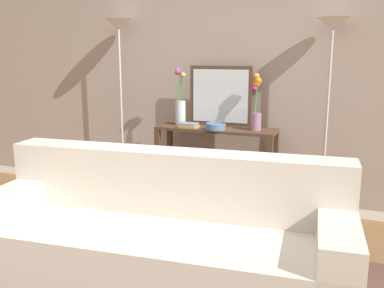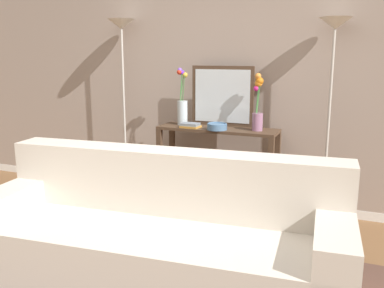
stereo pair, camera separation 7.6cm
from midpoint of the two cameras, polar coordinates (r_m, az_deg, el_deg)
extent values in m
cube|color=white|center=(4.64, 6.68, -7.03)|extent=(12.00, 0.15, 0.09)
cube|color=gray|center=(4.39, 7.16, 11.72)|extent=(12.00, 0.14, 2.89)
cube|color=beige|center=(2.99, -3.87, -14.75)|extent=(2.57, 1.08, 0.42)
cube|color=beige|center=(3.09, -1.97, -5.04)|extent=(2.51, 0.48, 0.46)
cube|color=beige|center=(3.49, -21.71, -9.93)|extent=(0.32, 0.88, 0.60)
cube|color=beige|center=(2.79, 19.19, -15.50)|extent=(0.32, 0.88, 0.60)
cube|color=#473323|center=(4.14, 4.00, 2.00)|extent=(1.18, 0.35, 0.03)
cube|color=#473323|center=(4.32, 3.86, -7.04)|extent=(1.08, 0.30, 0.01)
cube|color=#473323|center=(4.31, -3.85, -3.37)|extent=(0.05, 0.05, 0.82)
cube|color=#473323|center=(3.96, 10.98, -4.99)|extent=(0.05, 0.05, 0.82)
cube|color=#473323|center=(4.57, -2.19, -2.46)|extent=(0.05, 0.05, 0.82)
cube|color=#473323|center=(4.24, 11.81, -3.88)|extent=(0.05, 0.05, 0.82)
cylinder|color=#B7B2A8|center=(4.88, -8.31, -6.52)|extent=(0.26, 0.26, 0.02)
cylinder|color=#B7B2A8|center=(4.68, -8.64, 4.04)|extent=(0.02, 0.02, 1.79)
cone|color=silver|center=(4.64, -9.02, 15.65)|extent=(0.28, 0.28, 0.10)
cylinder|color=#B7B2A8|center=(4.26, 17.55, -9.81)|extent=(0.26, 0.26, 0.02)
cylinder|color=#B7B2A8|center=(4.02, 18.34, 1.93)|extent=(0.02, 0.02, 1.74)
cone|color=silver|center=(3.98, 19.25, 15.09)|extent=(0.28, 0.28, 0.10)
cube|color=#473323|center=(4.24, 4.62, 6.45)|extent=(0.64, 0.02, 0.59)
cube|color=silver|center=(4.23, 4.58, 6.43)|extent=(0.57, 0.01, 0.52)
cylinder|color=silver|center=(4.30, -0.78, 4.23)|extent=(0.10, 0.10, 0.24)
cylinder|color=#3D7538|center=(4.28, -0.63, 7.55)|extent=(0.04, 0.02, 0.25)
sphere|color=gold|center=(4.28, -0.43, 9.26)|extent=(0.05, 0.05, 0.05)
cylinder|color=#3D7538|center=(4.28, -0.83, 7.72)|extent=(0.04, 0.03, 0.28)
sphere|color=#5E26D6|center=(4.29, -0.88, 9.59)|extent=(0.05, 0.05, 0.05)
cylinder|color=#3D7538|center=(4.28, -0.94, 7.88)|extent=(0.02, 0.03, 0.30)
sphere|color=#7B4CDF|center=(4.28, -1.14, 9.93)|extent=(0.04, 0.04, 0.04)
cylinder|color=#3D7538|center=(4.28, -0.97, 7.74)|extent=(0.01, 0.04, 0.28)
sphere|color=red|center=(4.28, -1.21, 9.64)|extent=(0.05, 0.05, 0.05)
cylinder|color=gray|center=(4.02, 9.33, 2.95)|extent=(0.10, 0.10, 0.16)
cylinder|color=#3D7538|center=(4.01, 9.30, 5.74)|extent=(0.02, 0.02, 0.23)
sphere|color=#C91F71|center=(4.01, 9.18, 7.38)|extent=(0.05, 0.05, 0.05)
cylinder|color=#3D7538|center=(4.00, 9.48, 6.22)|extent=(0.03, 0.01, 0.29)
sphere|color=#BF6614|center=(4.01, 9.61, 8.33)|extent=(0.08, 0.08, 0.08)
cylinder|color=#3D7538|center=(4.01, 9.42, 6.06)|extent=(0.02, 0.01, 0.27)
sphere|color=orange|center=(4.01, 9.47, 8.02)|extent=(0.07, 0.07, 0.07)
cylinder|color=#3D7538|center=(4.00, 9.40, 6.55)|extent=(0.02, 0.01, 0.34)
sphere|color=orange|center=(4.01, 9.43, 8.99)|extent=(0.06, 0.06, 0.06)
cylinder|color=#4C7093|center=(4.03, 3.92, 2.30)|extent=(0.19, 0.19, 0.05)
torus|color=#4C7093|center=(4.02, 3.93, 2.72)|extent=(0.19, 0.19, 0.01)
cube|color=#B77F33|center=(4.14, 0.33, 2.35)|extent=(0.19, 0.15, 0.02)
cube|color=slate|center=(4.14, 0.27, 2.67)|extent=(0.17, 0.13, 0.03)
cube|color=#236033|center=(4.50, -1.80, -7.30)|extent=(0.04, 0.16, 0.13)
cube|color=tan|center=(4.49, -1.21, -7.40)|extent=(0.06, 0.14, 0.12)
cube|color=#BC3328|center=(4.47, -0.61, -7.57)|extent=(0.04, 0.17, 0.11)
cube|color=#6B3360|center=(4.45, -0.02, -7.68)|extent=(0.05, 0.16, 0.11)
cube|color=maroon|center=(4.43, 0.64, -7.71)|extent=(0.05, 0.14, 0.12)
cube|color=navy|center=(4.41, 1.30, -7.91)|extent=(0.05, 0.14, 0.10)
cube|color=slate|center=(4.40, 1.88, -7.95)|extent=(0.04, 0.15, 0.10)
cube|color=gold|center=(4.38, 2.42, -7.94)|extent=(0.04, 0.14, 0.12)
camera|label=1|loc=(0.04, -89.37, 0.14)|focal=39.66mm
camera|label=2|loc=(0.04, 90.63, -0.14)|focal=39.66mm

